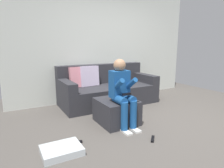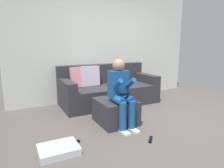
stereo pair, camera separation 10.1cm
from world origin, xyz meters
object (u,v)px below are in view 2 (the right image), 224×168
couch_sectional (107,89)px  remote_near_ottoman (151,139)px  remote_under_side_table (55,143)px  remote_by_storage_bin (75,142)px  ottoman (115,111)px  person_seated (121,90)px  storage_bin (59,150)px

couch_sectional → remote_near_ottoman: couch_sectional is taller
remote_near_ottoman → remote_under_side_table: same height
remote_by_storage_bin → remote_under_side_table: bearing=175.1°
ottoman → person_seated: (0.01, -0.18, 0.41)m
storage_bin → remote_near_ottoman: size_ratio=2.57×
person_seated → remote_near_ottoman: bearing=-78.5°
couch_sectional → remote_under_side_table: (-1.51, -1.44, -0.32)m
couch_sectional → person_seated: bearing=-106.6°
couch_sectional → remote_near_ottoman: (-0.27, -1.96, -0.32)m
couch_sectional → storage_bin: size_ratio=4.49×
couch_sectional → remote_under_side_table: size_ratio=15.19×
remote_near_ottoman → remote_under_side_table: size_ratio=1.32×
couch_sectional → person_seated: size_ratio=1.95×
remote_by_storage_bin → remote_under_side_table: size_ratio=1.01×
couch_sectional → remote_by_storage_bin: (-1.25, -1.52, -0.32)m
person_seated → remote_by_storage_bin: (-0.86, -0.19, -0.60)m
person_seated → remote_by_storage_bin: bearing=-167.4°
remote_under_side_table → person_seated: bearing=-18.3°
storage_bin → remote_near_ottoman: 1.27m
person_seated → storage_bin: bearing=-162.0°
remote_under_side_table → remote_near_ottoman: bearing=-46.6°
ottoman → remote_near_ottoman: bearing=-80.4°
couch_sectional → remote_near_ottoman: size_ratio=11.53×
remote_by_storage_bin → remote_near_ottoman: bearing=-11.5°
storage_bin → remote_by_storage_bin: storage_bin is taller
storage_bin → remote_under_side_table: size_ratio=3.38×
ottoman → remote_near_ottoman: size_ratio=3.59×
person_seated → remote_by_storage_bin: person_seated is taller
ottoman → remote_near_ottoman: ottoman is taller
ottoman → storage_bin: 1.24m
person_seated → couch_sectional: bearing=73.4°
person_seated → ottoman: bearing=92.6°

